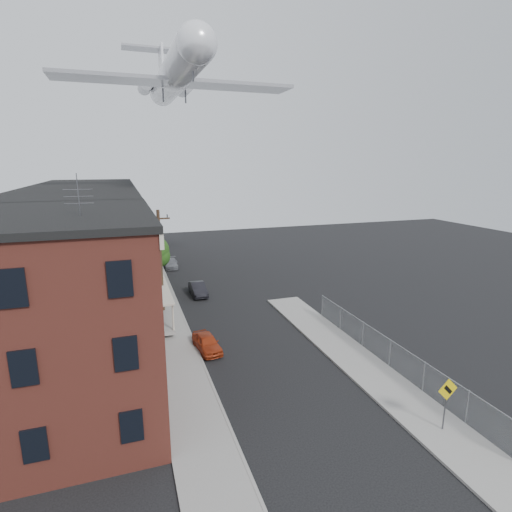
{
  "coord_description": "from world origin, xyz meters",
  "views": [
    {
      "loc": [
        -8.23,
        -14.04,
        12.57
      ],
      "look_at": [
        -0.99,
        7.54,
        7.25
      ],
      "focal_mm": 28.0,
      "sensor_mm": 36.0,
      "label": 1
    }
  ],
  "objects": [
    {
      "name": "ground",
      "position": [
        0.0,
        0.0,
        0.0
      ],
      "size": [
        120.0,
        120.0,
        0.0
      ],
      "primitive_type": "plane",
      "color": "black",
      "rests_on": "ground"
    },
    {
      "name": "sidewalk_left",
      "position": [
        -5.5,
        24.0,
        0.06
      ],
      "size": [
        3.0,
        62.0,
        0.12
      ],
      "primitive_type": "cube",
      "color": "gray",
      "rests_on": "ground"
    },
    {
      "name": "sidewalk_right",
      "position": [
        5.5,
        6.0,
        0.06
      ],
      "size": [
        3.0,
        26.0,
        0.12
      ],
      "primitive_type": "cube",
      "color": "gray",
      "rests_on": "ground"
    },
    {
      "name": "curb_left",
      "position": [
        -4.05,
        24.0,
        0.07
      ],
      "size": [
        0.15,
        62.0,
        0.14
      ],
      "primitive_type": "cube",
      "color": "gray",
      "rests_on": "ground"
    },
    {
      "name": "curb_right",
      "position": [
        4.05,
        6.0,
        0.07
      ],
      "size": [
        0.15,
        26.0,
        0.14
      ],
      "primitive_type": "cube",
      "color": "gray",
      "rests_on": "ground"
    },
    {
      "name": "corner_building",
      "position": [
        -12.0,
        7.0,
        5.16
      ],
      "size": [
        10.31,
        12.3,
        12.15
      ],
      "color": "#391812",
      "rests_on": "ground"
    },
    {
      "name": "row_house_a",
      "position": [
        -11.96,
        16.5,
        5.13
      ],
      "size": [
        11.98,
        7.0,
        10.3
      ],
      "color": "#5F5F5D",
      "rests_on": "ground"
    },
    {
      "name": "row_house_b",
      "position": [
        -11.96,
        23.5,
        5.13
      ],
      "size": [
        11.98,
        7.0,
        10.3
      ],
      "color": "#6D6456",
      "rests_on": "ground"
    },
    {
      "name": "row_house_c",
      "position": [
        -11.96,
        30.5,
        5.13
      ],
      "size": [
        11.98,
        7.0,
        10.3
      ],
      "color": "#5F5F5D",
      "rests_on": "ground"
    },
    {
      "name": "row_house_d",
      "position": [
        -11.96,
        37.5,
        5.13
      ],
      "size": [
        11.98,
        7.0,
        10.3
      ],
      "color": "#6D6456",
      "rests_on": "ground"
    },
    {
      "name": "row_house_e",
      "position": [
        -11.96,
        44.5,
        5.13
      ],
      "size": [
        11.98,
        7.0,
        10.3
      ],
      "color": "#5F5F5D",
      "rests_on": "ground"
    },
    {
      "name": "chainlink_fence",
      "position": [
        7.0,
        5.0,
        1.0
      ],
      "size": [
        0.06,
        18.06,
        1.9
      ],
      "color": "gray",
      "rests_on": "ground"
    },
    {
      "name": "warning_sign",
      "position": [
        5.6,
        -1.03,
        1.88
      ],
      "size": [
        1.1,
        0.11,
        2.8
      ],
      "color": "#515156",
      "rests_on": "ground"
    },
    {
      "name": "utility_pole",
      "position": [
        -5.6,
        18.0,
        4.67
      ],
      "size": [
        1.8,
        0.26,
        9.0
      ],
      "color": "black",
      "rests_on": "ground"
    },
    {
      "name": "street_tree",
      "position": [
        -5.27,
        27.92,
        3.45
      ],
      "size": [
        3.22,
        3.2,
        5.2
      ],
      "color": "black",
      "rests_on": "ground"
    },
    {
      "name": "car_near",
      "position": [
        -3.4,
        10.95,
        0.59
      ],
      "size": [
        1.78,
        3.59,
        1.18
      ],
      "primitive_type": "imported",
      "rotation": [
        0.0,
        0.0,
        0.12
      ],
      "color": "#A63415",
      "rests_on": "ground"
    },
    {
      "name": "car_mid",
      "position": [
        -1.8,
        22.88,
        0.62
      ],
      "size": [
        1.37,
        3.8,
        1.25
      ],
      "primitive_type": "imported",
      "rotation": [
        0.0,
        0.0,
        0.01
      ],
      "color": "black",
      "rests_on": "ground"
    },
    {
      "name": "car_far",
      "position": [
        -2.99,
        34.33,
        0.54
      ],
      "size": [
        1.78,
        3.81,
        1.08
      ],
      "primitive_type": "imported",
      "rotation": [
        0.0,
        0.0,
        -0.07
      ],
      "color": "slate",
      "rests_on": "ground"
    },
    {
      "name": "airplane",
      "position": [
        -2.56,
        27.72,
        20.77
      ],
      "size": [
        21.89,
        25.0,
        7.29
      ],
      "color": "white",
      "rests_on": "ground"
    }
  ]
}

